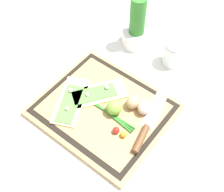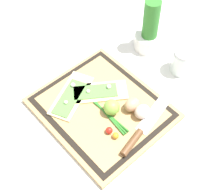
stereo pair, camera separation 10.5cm
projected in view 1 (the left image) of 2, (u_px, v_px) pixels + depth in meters
ground_plane at (104, 111)px, 1.06m from camera, size 6.00×6.00×0.00m
cutting_board at (104, 109)px, 1.05m from camera, size 0.42×0.36×0.02m
pizza_slice_near at (71, 101)px, 1.05m from camera, size 0.16×0.21×0.02m
pizza_slice_far at (98, 94)px, 1.07m from camera, size 0.18×0.20×0.02m
knife at (145, 130)px, 0.98m from camera, size 0.09×0.26×0.02m
egg_brown at (134, 102)px, 1.03m from camera, size 0.04×0.05×0.04m
egg_pink at (145, 107)px, 1.02m from camera, size 0.04×0.05×0.04m
lime at (114, 107)px, 1.01m from camera, size 0.05×0.05×0.05m
cherry_tomato_red at (116, 130)px, 0.98m from camera, size 0.02×0.02×0.02m
cherry_tomato_yellow at (124, 134)px, 0.97m from camera, size 0.02×0.02×0.02m
scallion_bunch at (104, 110)px, 1.03m from camera, size 0.24×0.03×0.01m
herb_pot at (137, 29)px, 1.19m from camera, size 0.11×0.11×0.22m
sauce_jar at (173, 54)px, 1.16m from camera, size 0.08×0.08×0.10m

